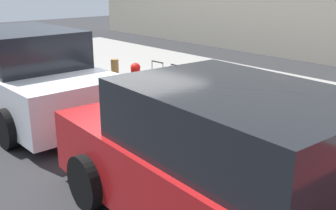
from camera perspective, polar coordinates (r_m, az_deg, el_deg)
ground_plane at (r=7.97m, az=-6.37°, el=-1.01°), size 40.00×40.00×0.00m
sidewalk_curb at (r=9.53m, az=6.07°, el=2.48°), size 18.00×5.00×0.14m
suitcase_silver_0 at (r=6.10m, az=15.15°, el=-2.56°), size 0.38×0.27×1.00m
suitcase_black_1 at (r=6.35m, az=11.14°, el=-1.28°), size 0.46×0.21×1.02m
suitcase_olive_2 at (r=6.80m, az=7.95°, el=-0.59°), size 0.47×0.21×0.85m
suitcase_teal_3 at (r=7.09m, az=3.88°, el=0.11°), size 0.46×0.25×0.80m
suitcase_red_4 at (r=7.53m, az=1.43°, el=1.47°), size 0.45×0.23×0.87m
suitcase_maroon_5 at (r=7.85m, az=-1.50°, el=2.42°), size 0.38×0.22×0.88m
fire_hydrant at (r=8.48m, az=-4.64°, el=3.77°), size 0.39×0.21×0.72m
bollard_post at (r=8.85m, az=-7.57°, el=4.19°), size 0.17×0.17×0.73m
parked_car_red_0 at (r=3.97m, az=9.51°, el=-9.22°), size 4.56×2.16×1.56m
parked_car_white_1 at (r=8.09m, az=-19.87°, el=3.99°), size 4.60×2.09×1.65m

